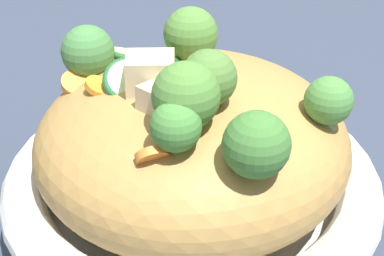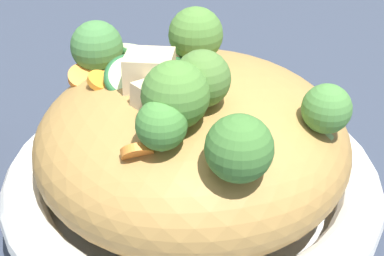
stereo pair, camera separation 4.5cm
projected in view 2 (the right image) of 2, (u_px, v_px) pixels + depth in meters
The scene contains 7 objects.
ground_plane at pixel (192, 214), 0.50m from camera, with size 3.00×3.00×0.00m, color #31394B.
serving_bowl at pixel (192, 187), 0.48m from camera, with size 0.32×0.32×0.06m.
noodle_heap at pixel (192, 140), 0.46m from camera, with size 0.26×0.26×0.12m.
broccoli_florets at pixel (188, 84), 0.40m from camera, with size 0.22×0.21×0.08m.
carrot_coins at pixel (119, 90), 0.43m from camera, with size 0.15×0.09×0.04m.
zucchini_slices at pixel (141, 63), 0.46m from camera, with size 0.13×0.08×0.04m.
chicken_chunks at pixel (152, 82), 0.41m from camera, with size 0.07×0.04×0.03m.
Camera 2 is at (-0.37, 0.07, 0.34)m, focal length 51.72 mm.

